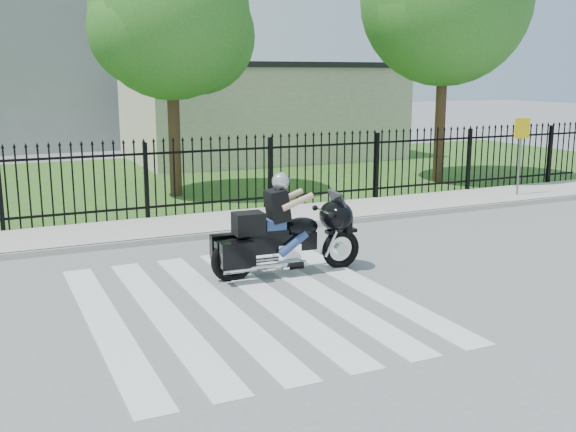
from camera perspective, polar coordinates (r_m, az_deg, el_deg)
name	(u,v)px	position (r m, az deg, el deg)	size (l,w,h in m)	color
ground	(246,303)	(9.89, -3.59, -7.38)	(120.00, 120.00, 0.00)	slate
crosswalk	(246,303)	(9.89, -3.59, -7.35)	(5.00, 5.50, 0.01)	silver
sidewalk	(159,229)	(14.48, -10.85, -1.10)	(40.00, 2.00, 0.12)	#ADAAA3
curb	(172,239)	(13.53, -9.80, -1.97)	(40.00, 0.12, 0.12)	#ADAAA3
grass_strip	(101,184)	(21.23, -15.53, 2.66)	(40.00, 12.00, 0.02)	#24501B
iron_fence	(146,183)	(15.27, -11.90, 2.76)	(26.00, 0.04, 1.80)	black
tree_mid	(170,19)	(18.42, -9.93, 16.10)	(4.20, 4.20, 6.78)	#382316
tree_right	(446,0)	(21.20, 13.21, 17.36)	(5.00, 5.00, 7.90)	#382316
building_low	(262,113)	(26.84, -2.20, 8.67)	(10.00, 6.00, 3.50)	beige
building_low_roof	(262,65)	(26.80, -2.24, 12.62)	(10.20, 6.20, 0.20)	black
motorcycle_rider	(284,232)	(11.08, -0.36, -1.38)	(2.65, 0.88, 1.75)	black
traffic_sign	(521,140)	(18.77, 19.12, 6.08)	(0.44, 0.10, 2.03)	slate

